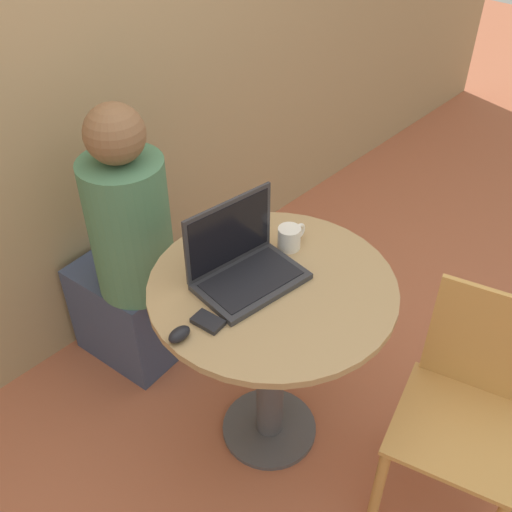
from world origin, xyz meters
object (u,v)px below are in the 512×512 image
Objects in this scene: laptop at (243,264)px; chair_empty at (466,410)px; cell_phone at (208,322)px; person_seated at (128,265)px.

laptop is 0.42× the size of chair_empty.
person_seated is (0.18, 0.66, -0.26)m from cell_phone.
laptop is 0.85m from chair_empty.
laptop reaches higher than chair_empty.
cell_phone is (-0.22, -0.06, -0.05)m from laptop.
chair_empty is at bearing -67.88° from laptop.
laptop is at bearing -85.90° from person_seated.
laptop is 0.23m from cell_phone.
laptop reaches higher than cell_phone.
chair_empty is (0.50, -0.64, -0.34)m from cell_phone.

